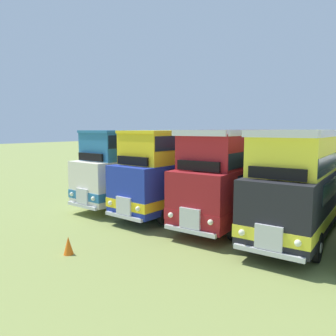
# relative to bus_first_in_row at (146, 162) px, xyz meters

# --- Properties ---
(bus_first_in_row) EXTENTS (3.06, 9.83, 4.49)m
(bus_first_in_row) POSITION_rel_bus_first_in_row_xyz_m (0.00, 0.00, 0.00)
(bus_first_in_row) COLOR silver
(bus_first_in_row) RESTS_ON ground
(bus_second_in_row) EXTENTS (3.09, 10.50, 4.49)m
(bus_second_in_row) POSITION_rel_bus_first_in_row_xyz_m (3.21, 0.05, 0.00)
(bus_second_in_row) COLOR #1E339E
(bus_second_in_row) RESTS_ON ground
(bus_third_in_row) EXTENTS (2.72, 11.34, 4.52)m
(bus_third_in_row) POSITION_rel_bus_first_in_row_xyz_m (6.42, 0.46, -0.10)
(bus_third_in_row) COLOR maroon
(bus_third_in_row) RESTS_ON ground
(bus_fourth_in_row) EXTENTS (2.74, 11.49, 4.52)m
(bus_fourth_in_row) POSITION_rel_bus_first_in_row_xyz_m (9.63, 0.09, -0.10)
(bus_fourth_in_row) COLOR black
(bus_fourth_in_row) RESTS_ON ground
(cone_mid_row) EXTENTS (0.36, 0.36, 0.67)m
(cone_mid_row) POSITION_rel_bus_first_in_row_xyz_m (3.35, -8.60, -2.13)
(cone_mid_row) COLOR orange
(cone_mid_row) RESTS_ON ground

